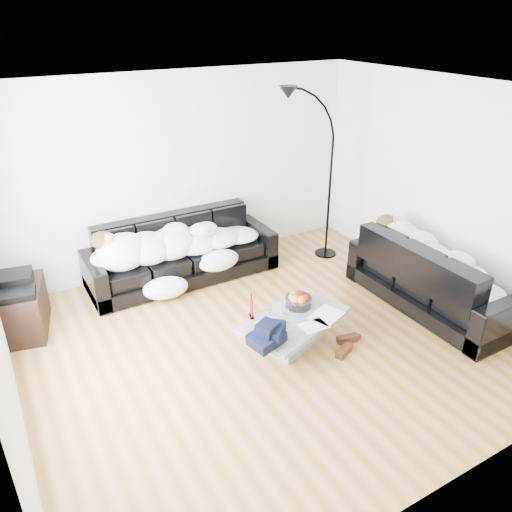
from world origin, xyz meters
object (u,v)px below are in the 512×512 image
candle_left (252,309)px  wine_glass_c (286,316)px  sofa_right (434,275)px  wine_glass_b (268,317)px  sleeper_right (437,258)px  floor_lamp (330,185)px  candle_right (251,305)px  coffee_table (294,331)px  sleeper_back (182,236)px  wine_glass_a (269,313)px  shoes (346,345)px  av_cabinet (18,310)px  fruit_bowl (299,299)px  sofa_back (182,250)px  stereo (12,283)px

candle_left → wine_glass_c: bearing=-43.9°
sofa_right → wine_glass_b: (-2.18, 0.20, 0.00)m
sofa_right → sleeper_right: 0.22m
sofa_right → sleeper_right: (0.00, -0.00, 0.22)m
floor_lamp → wine_glass_b: bearing=-121.3°
candle_right → floor_lamp: size_ratio=0.13×
floor_lamp → coffee_table: bearing=-115.9°
sleeper_back → wine_glass_a: size_ratio=13.93×
sleeper_back → wine_glass_a: (0.21, -1.82, -0.22)m
shoes → av_cabinet: av_cabinet is taller
wine_glass_a → wine_glass_c: 0.19m
sleeper_back → fruit_bowl: bearing=-70.5°
wine_glass_a → wine_glass_b: size_ratio=0.84×
sofa_back → wine_glass_a: size_ratio=16.46×
sofa_right → floor_lamp: size_ratio=0.98×
wine_glass_a → floor_lamp: floor_lamp is taller
candle_left → stereo: bearing=144.3°
sleeper_right → floor_lamp: size_ratio=0.84×
candle_right → shoes: (0.81, -0.61, -0.43)m
sofa_back → candle_right: size_ratio=9.27×
sleeper_right → wine_glass_b: bearing=84.8°
sofa_back → shoes: sofa_back is taller
sofa_back → wine_glass_b: bearing=-85.5°
sofa_back → wine_glass_c: size_ratio=13.78×
sofa_back → wine_glass_a: (0.21, -1.87, 0.01)m
sleeper_back → wine_glass_c: (0.32, -1.97, -0.20)m
sleeper_right → shoes: sleeper_right is taller
av_cabinet → wine_glass_c: bearing=-24.0°
sleeper_right → fruit_bowl: 1.76m
sleeper_right → wine_glass_a: 2.15m
shoes → candle_right: bearing=132.4°
shoes → floor_lamp: (1.20, 1.95, 1.03)m
sofa_right → stereo: sofa_right is taller
fruit_bowl → wine_glass_a: fruit_bowl is taller
candle_right → shoes: size_ratio=0.69×
shoes → av_cabinet: size_ratio=0.49×
sleeper_right → av_cabinet: sleeper_right is taller
wine_glass_c → shoes: wine_glass_c is taller
coffee_table → candle_left: (-0.40, 0.21, 0.29)m
fruit_bowl → candle_left: 0.56m
sofa_right → candle_right: 2.29m
wine_glass_c → shoes: (0.58, -0.30, -0.38)m
fruit_bowl → stereo: bearing=149.9°
shoes → stereo: size_ratio=0.89×
stereo → candle_left: bearing=-26.3°
sleeper_back → sofa_back: bearing=90.0°
fruit_bowl → stereo: 3.10m
sofa_right → sleeper_back: sofa_right is taller
sleeper_back → stereo: size_ratio=4.77×
av_cabinet → stereo: (0.00, 0.00, 0.34)m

